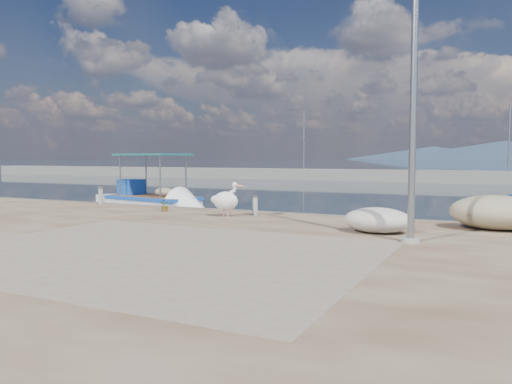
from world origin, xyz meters
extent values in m
plane|color=#162635|center=(0.00, 0.00, 0.00)|extent=(1400.00, 1400.00, 0.00)
cube|color=gray|center=(1.00, -3.00, 0.50)|extent=(9.00, 7.00, 0.01)
cube|color=gray|center=(0.00, 40.00, 0.60)|extent=(120.00, 2.20, 1.20)
cylinder|color=gray|center=(-12.00, 40.00, 4.00)|extent=(0.16, 0.16, 7.00)
cylinder|color=gray|center=(8.00, 40.00, 4.00)|extent=(0.16, 0.16, 7.00)
cone|color=#28384C|center=(-70.00, 650.00, 8.00)|extent=(220.00, 220.00, 16.00)
cone|color=#28384C|center=(10.00, 650.00, 11.00)|extent=(280.00, 280.00, 22.00)
cube|color=white|center=(-7.46, 7.79, 0.08)|extent=(6.71, 3.28, 1.05)
cube|color=#1B50B4|center=(-7.46, 7.79, 0.55)|extent=(4.95, 3.01, 0.16)
cube|color=#B73A16|center=(-7.46, 7.79, 0.02)|extent=(4.95, 2.98, 0.13)
cube|color=#1B50B4|center=(-9.04, 8.09, 1.00)|extent=(1.17, 1.17, 0.78)
cube|color=#16585A|center=(-7.46, 7.79, 2.60)|extent=(3.85, 2.63, 0.09)
cylinder|color=tan|center=(-0.82, 3.00, 0.65)|extent=(0.04, 0.04, 0.29)
cylinder|color=tan|center=(-0.67, 3.04, 0.65)|extent=(0.04, 0.04, 0.29)
ellipsoid|color=silver|center=(-0.74, 3.02, 1.03)|extent=(0.99, 0.74, 0.63)
cylinder|color=silver|center=(-0.48, 3.09, 1.34)|extent=(0.23, 0.16, 0.54)
sphere|color=silver|center=(-0.44, 3.10, 1.57)|extent=(0.18, 0.18, 0.18)
cone|color=#DD8D56|center=(-0.23, 3.14, 1.53)|extent=(0.44, 0.19, 0.13)
cylinder|color=gray|center=(5.60, 0.56, 4.00)|extent=(0.16, 0.16, 7.00)
cylinder|color=gray|center=(5.60, 0.56, 0.55)|extent=(0.44, 0.44, 0.10)
cylinder|color=gray|center=(-0.01, 3.76, 0.84)|extent=(0.18, 0.18, 0.68)
cylinder|color=gray|center=(-0.01, 3.76, 1.18)|extent=(0.23, 0.23, 0.06)
cylinder|color=gray|center=(-7.71, 4.60, 0.86)|extent=(0.18, 0.18, 0.72)
cylinder|color=gray|center=(-7.71, 4.60, 1.22)|extent=(0.25, 0.25, 0.06)
imported|color=#33722D|center=(-3.51, 3.43, 0.72)|extent=(0.50, 0.47, 0.44)
ellipsoid|color=silver|center=(4.58, 1.72, 0.83)|extent=(1.77, 1.33, 0.66)
ellipsoid|color=#BEB58D|center=(7.35, 3.71, 0.97)|extent=(2.41, 1.72, 0.95)
camera|label=1|loc=(7.45, -11.33, 2.48)|focal=35.00mm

